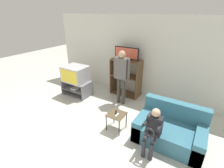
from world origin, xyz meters
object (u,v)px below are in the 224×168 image
television_main (76,74)px  television_flat (126,54)px  person_standing_adult (121,73)px  tv_stand (77,88)px  media_shelf (126,77)px  remote_control_black (116,112)px  couch (170,130)px  person_seated_child (153,128)px  snack_table (116,116)px  remote_control_white (117,115)px

television_main → television_flat: (1.44, 0.88, 0.68)m
person_standing_adult → tv_stand: bearing=-169.7°
tv_stand → television_flat: 2.06m
media_shelf → remote_control_black: size_ratio=8.67×
television_flat → couch: television_flat is taller
television_flat → remote_control_black: television_flat is taller
remote_control_black → person_seated_child: 1.05m
tv_stand → remote_control_black: (2.06, -0.82, 0.20)m
tv_stand → television_flat: size_ratio=1.17×
remote_control_black → person_standing_adult: person_standing_adult is taller
tv_stand → remote_control_black: 2.23m
television_main → snack_table: (2.12, -0.88, -0.39)m
remote_control_black → person_standing_adult: bearing=88.9°
tv_stand → remote_control_white: bearing=-23.0°
tv_stand → person_seated_child: size_ratio=0.98×
television_flat → remote_control_white: (0.72, -1.79, -1.00)m
remote_control_black → couch: (1.24, 0.27, -0.18)m
media_shelf → television_flat: television_flat is taller
tv_stand → remote_control_white: (2.14, -0.91, 0.20)m
media_shelf → remote_control_white: (0.72, -1.82, -0.19)m
television_flat → television_main: bearing=-148.7°
remote_control_black → remote_control_white: (0.08, -0.09, 0.00)m
television_main → person_seated_child: size_ratio=0.79×
television_flat → person_seated_child: television_flat is taller
television_main → media_shelf: (1.43, 0.90, -0.13)m
remote_control_black → remote_control_white: size_ratio=1.00×
television_main → media_shelf: bearing=32.2°
person_standing_adult → television_main: bearing=-170.0°
television_flat → tv_stand: bearing=-148.2°
tv_stand → television_flat: television_flat is taller
television_main → snack_table: television_main is taller
tv_stand → couch: size_ratio=0.68×
media_shelf → person_seated_child: (1.64, -2.00, -0.06)m
snack_table → remote_control_white: remote_control_white is taller
tv_stand → person_seated_child: 3.27m
tv_stand → person_standing_adult: 1.79m
television_flat → couch: bearing=-37.3°
television_flat → person_standing_adult: (0.16, -0.60, -0.42)m
person_seated_child → remote_control_white: bearing=169.1°
remote_control_white → person_standing_adult: size_ratio=0.09×
person_seated_child → couch: bearing=66.0°
snack_table → television_main: bearing=157.6°
snack_table → remote_control_black: bearing=132.3°
television_flat → couch: size_ratio=0.58×
media_shelf → person_standing_adult: 0.75m
snack_table → couch: bearing=14.9°
remote_control_black → person_seated_child: (1.00, -0.27, 0.13)m
television_main → remote_control_white: size_ratio=5.44×
television_flat → snack_table: television_flat is taller
snack_table → remote_control_black: size_ratio=3.05×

